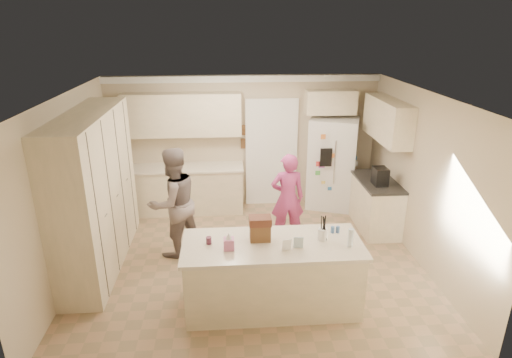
{
  "coord_description": "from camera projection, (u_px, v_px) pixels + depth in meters",
  "views": [
    {
      "loc": [
        -0.37,
        -5.83,
        3.57
      ],
      "look_at": [
        0.1,
        0.35,
        1.25
      ],
      "focal_mm": 30.0,
      "sensor_mm": 36.0,
      "label": 1
    }
  ],
  "objects": [
    {
      "name": "dollhouse_roof",
      "position": [
        260.0,
        221.0,
        5.37
      ],
      "size": [
        0.28,
        0.2,
        0.1
      ],
      "primitive_type": "cube",
      "color": "#592D1E",
      "rests_on": "dollhouse_body"
    },
    {
      "name": "back_countertop",
      "position": [
        185.0,
        168.0,
        8.18
      ],
      "size": [
        2.24,
        0.63,
        0.04
      ],
      "primitive_type": "cube",
      "color": "#EEE5CA",
      "rests_on": "back_base_cab"
    },
    {
      "name": "wall_back",
      "position": [
        243.0,
        142.0,
        8.42
      ],
      "size": [
        5.2,
        0.02,
        2.6
      ],
      "primitive_type": "cube",
      "color": "beige",
      "rests_on": "ground"
    },
    {
      "name": "fridge_dispenser",
      "position": [
        326.0,
        157.0,
        7.98
      ],
      "size": [
        0.22,
        0.03,
        0.35
      ],
      "primitive_type": "cube",
      "color": "black",
      "rests_on": "refrigerator"
    },
    {
      "name": "island_top",
      "position": [
        273.0,
        245.0,
        5.39
      ],
      "size": [
        2.28,
        0.96,
        0.05
      ],
      "primitive_type": "cube",
      "color": "#EEE5CA",
      "rests_on": "island_base"
    },
    {
      "name": "dollhouse_body",
      "position": [
        260.0,
        232.0,
        5.43
      ],
      "size": [
        0.26,
        0.18,
        0.22
      ],
      "primitive_type": "cube",
      "color": "brown",
      "rests_on": "island_top"
    },
    {
      "name": "island_base",
      "position": [
        272.0,
        276.0,
        5.55
      ],
      "size": [
        2.2,
        0.9,
        0.88
      ],
      "primitive_type": "cube",
      "color": "beige",
      "rests_on": "floor"
    },
    {
      "name": "floor",
      "position": [
        251.0,
        262.0,
        6.72
      ],
      "size": [
        5.2,
        4.6,
        0.02
      ],
      "primitive_type": "cube",
      "color": "#9E7D5C",
      "rests_on": "ground"
    },
    {
      "name": "back_upper_cab",
      "position": [
        182.0,
        115.0,
        7.95
      ],
      "size": [
        2.2,
        0.35,
        0.8
      ],
      "primitive_type": "cube",
      "color": "beige",
      "rests_on": "wall_back"
    },
    {
      "name": "utensil_crock",
      "position": [
        323.0,
        234.0,
        5.45
      ],
      "size": [
        0.13,
        0.13,
        0.15
      ],
      "primitive_type": "cylinder",
      "color": "white",
      "rests_on": "island_top"
    },
    {
      "name": "wall_left",
      "position": [
        68.0,
        189.0,
        6.08
      ],
      "size": [
        0.02,
        4.6,
        2.6
      ],
      "primitive_type": "cube",
      "color": "beige",
      "rests_on": "ground"
    },
    {
      "name": "ceiling",
      "position": [
        251.0,
        95.0,
        5.8
      ],
      "size": [
        5.2,
        4.6,
        0.02
      ],
      "primitive_type": "cube",
      "color": "white",
      "rests_on": "wall_back"
    },
    {
      "name": "greeting_card_a",
      "position": [
        287.0,
        245.0,
        5.18
      ],
      "size": [
        0.12,
        0.06,
        0.16
      ],
      "primitive_type": "cube",
      "rotation": [
        0.15,
        0.0,
        0.2
      ],
      "color": "white",
      "rests_on": "island_top"
    },
    {
      "name": "crown_back",
      "position": [
        243.0,
        79.0,
        7.94
      ],
      "size": [
        5.2,
        0.08,
        0.12
      ],
      "primitive_type": "cube",
      "color": "white",
      "rests_on": "wall_back"
    },
    {
      "name": "water_bottle",
      "position": [
        351.0,
        238.0,
        5.27
      ],
      "size": [
        0.07,
        0.07,
        0.24
      ],
      "primitive_type": "cylinder",
      "color": "silver",
      "rests_on": "island_top"
    },
    {
      "name": "right_base_cab",
      "position": [
        375.0,
        205.0,
        7.66
      ],
      "size": [
        0.6,
        1.2,
        0.88
      ],
      "primitive_type": "cube",
      "color": "beige",
      "rests_on": "floor"
    },
    {
      "name": "teen_girl",
      "position": [
        288.0,
        198.0,
        7.14
      ],
      "size": [
        0.57,
        0.38,
        1.54
      ],
      "primitive_type": "imported",
      "rotation": [
        0.0,
        0.0,
        3.16
      ],
      "color": "#C54080",
      "rests_on": "floor"
    },
    {
      "name": "jam_jar",
      "position": [
        209.0,
        240.0,
        5.36
      ],
      "size": [
        0.07,
        0.07,
        0.09
      ],
      "primitive_type": "cylinder",
      "color": "#59263F",
      "rests_on": "island_top"
    },
    {
      "name": "fridge_magnets",
      "position": [
        337.0,
        170.0,
        8.08
      ],
      "size": [
        0.76,
        0.02,
        1.44
      ],
      "primitive_type": null,
      "color": "tan",
      "rests_on": "refrigerator"
    },
    {
      "name": "fridge_handle_r",
      "position": [
        340.0,
        162.0,
        8.03
      ],
      "size": [
        0.02,
        0.02,
        0.85
      ],
      "primitive_type": "cylinder",
      "color": "silver",
      "rests_on": "refrigerator"
    },
    {
      "name": "over_fridge_cab",
      "position": [
        331.0,
        102.0,
        8.08
      ],
      "size": [
        0.95,
        0.35,
        0.45
      ],
      "primitive_type": "cube",
      "color": "beige",
      "rests_on": "wall_back"
    },
    {
      "name": "tissue_plume",
      "position": [
        229.0,
        236.0,
        5.19
      ],
      "size": [
        0.08,
        0.08,
        0.08
      ],
      "primitive_type": "cone",
      "color": "white",
      "rests_on": "tissue_box"
    },
    {
      "name": "shaker_salt",
      "position": [
        333.0,
        230.0,
        5.63
      ],
      "size": [
        0.05,
        0.05,
        0.09
      ],
      "primitive_type": "cylinder",
      "color": "#4065A1",
      "rests_on": "island_top"
    },
    {
      "name": "right_countertop",
      "position": [
        377.0,
        181.0,
        7.5
      ],
      "size": [
        0.63,
        1.24,
        0.04
      ],
      "primitive_type": "cube",
      "color": "#2D2B28",
      "rests_on": "right_base_cab"
    },
    {
      "name": "back_base_cab",
      "position": [
        186.0,
        190.0,
        8.35
      ],
      "size": [
        2.2,
        0.6,
        0.88
      ],
      "primitive_type": "cube",
      "color": "beige",
      "rests_on": "floor"
    },
    {
      "name": "doorway_opening",
      "position": [
        271.0,
        154.0,
        8.52
      ],
      "size": [
        0.9,
        0.06,
        2.1
      ],
      "primitive_type": "cube",
      "color": "black",
      "rests_on": "floor"
    },
    {
      "name": "refrigerator",
      "position": [
        332.0,
        164.0,
        8.42
      ],
      "size": [
        1.08,
        0.96,
        1.8
      ],
      "primitive_type": "cube",
      "rotation": [
        0.0,
        0.0,
        -0.34
      ],
      "color": "white",
      "rests_on": "floor"
    },
    {
      "name": "doorway_casing",
      "position": [
        271.0,
        154.0,
        8.49
      ],
      "size": [
        1.02,
        0.03,
        2.22
      ],
      "primitive_type": "cube",
      "color": "white",
      "rests_on": "floor"
    },
    {
      "name": "wall_frame_upper",
      "position": [
        244.0,
        130.0,
        8.3
      ],
      "size": [
        0.15,
        0.02,
        0.2
      ],
      "primitive_type": "cube",
      "color": "brown",
      "rests_on": "wall_back"
    },
    {
      "name": "wall_right",
      "position": [
        423.0,
        180.0,
        6.45
      ],
      "size": [
        0.02,
        4.6,
        2.6
      ],
      "primitive_type": "cube",
      "color": "beige",
      "rests_on": "ground"
    },
    {
      "name": "wall_frame_lower",
      "position": [
        245.0,
        144.0,
        8.39
      ],
      "size": [
        0.15,
        0.02,
        0.2
      ],
      "primitive_type": "cube",
      "color": "brown",
      "rests_on": "wall_back"
    },
    {
      "name": "teen_boy",
      "position": [
        173.0,
        203.0,
        6.67
      ],
      "size": [
        1.09,
        1.06,
        1.77
      ],
      "primitive_type": "imported",
      "rotation": [
        0.0,
        0.0,
        3.81
      ],
      "color": "gray",
      "rests_on": "floor"
    },
    {
      "name": "coffee_maker",
      "position": [
        380.0,
        176.0,
        7.25
      ],
      "size": [
        0.22,
        0.28,
        0.3
      ],
      "primitive_type": "cube",
      "color": "black",
      "rests_on": "right_countertop"
    },
    {
      "name": "fridge_handle_l",
      "position": [
        335.0,
        162.0,
        8.02
      ],
      "size": [
        0.02,
        0.02,
        0.85
      ],
      "primitive_type": "cylinder",
      "color": "silver",
      "rests_on": "refrigerator"
    },
    {
      "name": "shaker_pepper",
      "position": [
        338.0,
        229.0,
        5.63
      ],
      "size": [
        0.05,
        0.05,
        0.09
      ],
      "primitive_type": "cylinder",
      "color": "#4065A1",
      "rests_on": "island_top"
    },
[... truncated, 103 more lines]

